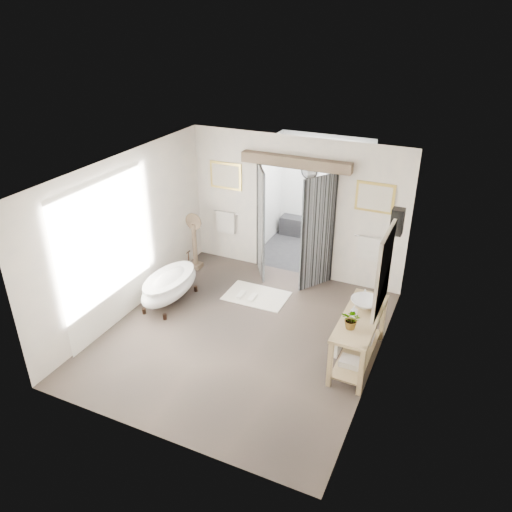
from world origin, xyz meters
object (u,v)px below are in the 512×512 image
object	(u,v)px
vanity	(357,335)
basin	(365,303)
rug	(257,296)
clawfoot_tub	(170,285)

from	to	relation	value
vanity	basin	bearing A→B (deg)	85.51
rug	basin	xyz separation A→B (m)	(2.26, -0.87, 0.92)
vanity	basin	xyz separation A→B (m)	(0.02, 0.27, 0.42)
clawfoot_tub	basin	bearing A→B (deg)	0.11
vanity	basin	world-z (taller)	basin
clawfoot_tub	basin	world-z (taller)	basin
basin	rug	bearing A→B (deg)	-176.45
clawfoot_tub	rug	distance (m)	1.69
vanity	rug	xyz separation A→B (m)	(-2.24, 1.14, -0.50)
vanity	basin	size ratio (longest dim) A/B	3.45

